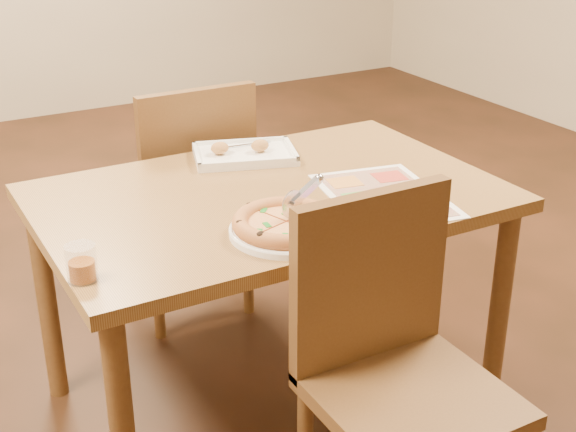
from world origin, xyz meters
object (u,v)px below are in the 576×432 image
dining_table (270,219)px  glass_tumbler (82,265)px  chair_near (390,337)px  plate (288,231)px  appetizer_tray (244,154)px  pizza_cutter (301,195)px  menu (384,195)px  pizza (286,223)px  chair_far (190,175)px

dining_table → glass_tumbler: glass_tumbler is taller
chair_near → plate: size_ratio=1.56×
appetizer_tray → glass_tumbler: (-0.68, -0.55, 0.02)m
pizza_cutter → menu: pizza_cutter is taller
plate → appetizer_tray: 0.58m
pizza → pizza_cutter: size_ratio=1.96×
glass_tumbler → menu: size_ratio=0.20×
pizza → plate: bearing=-69.5°
pizza → glass_tumbler: glass_tumbler is taller
chair_far → chair_near: bearing=90.0°
pizza_cutter → glass_tumbler: bearing=162.6°
menu → pizza_cutter: bearing=-169.4°
chair_far → plate: 0.90m
plate → appetizer_tray: bearing=74.7°
chair_far → dining_table: bearing=90.0°
dining_table → appetizer_tray: 0.31m
glass_tumbler → dining_table: bearing=23.0°
pizza_cutter → glass_tumbler: pizza_cutter is taller
chair_near → menu: (0.27, 0.41, 0.16)m
dining_table → chair_near: chair_near is taller
chair_far → pizza: 0.90m
chair_near → appetizer_tray: chair_near is taller
chair_far → pizza: (-0.09, -0.87, 0.18)m
pizza → glass_tumbler: (-0.52, 0.01, 0.01)m
chair_near → pizza: chair_near is taller
dining_table → plate: 0.30m
glass_tumbler → plate: bearing=-1.5°
chair_near → menu: chair_near is taller
appetizer_tray → menu: bearing=-66.2°
dining_table → chair_far: (-0.00, 0.60, -0.07)m
dining_table → glass_tumbler: (-0.62, -0.26, 0.12)m
dining_table → chair_far: bearing=90.0°
chair_near → appetizer_tray: 0.90m
plate → glass_tumbler: (-0.52, 0.01, 0.03)m
pizza_cutter → appetizer_tray: (0.10, 0.53, -0.07)m
chair_near → pizza_cutter: size_ratio=3.31×
chair_near → menu: size_ratio=1.09×
chair_near → glass_tumbler: size_ratio=5.42×
glass_tumbler → menu: (0.88, 0.07, -0.04)m
dining_table → plate: (-0.09, -0.27, 0.09)m
dining_table → pizza: 0.31m
pizza_cutter → chair_near: bearing=-103.4°
glass_tumbler → pizza: bearing=-0.9°
pizza_cutter → appetizer_tray: bearing=60.6°
dining_table → menu: bearing=-34.9°
plate → menu: (0.36, 0.09, -0.01)m
chair_far → appetizer_tray: 0.36m
appetizer_tray → glass_tumbler: bearing=-141.0°
appetizer_tray → menu: appetizer_tray is taller
pizza → chair_far: bearing=83.9°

